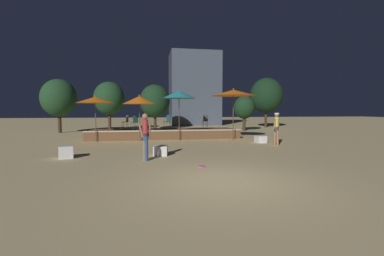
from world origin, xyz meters
name	(u,v)px	position (x,y,z in m)	size (l,w,h in m)	color
ground_plane	(223,182)	(0.00, 0.00, 0.00)	(120.00, 120.00, 0.00)	tan
wooden_deck	(164,134)	(-0.88, 11.07, 0.28)	(9.80, 2.95, 0.63)	brown
patio_umbrella_0	(95,100)	(-5.03, 9.50, 2.47)	(2.18, 2.18, 2.73)	brown
patio_umbrella_1	(139,100)	(-2.47, 9.40, 2.48)	(2.02, 2.02, 2.80)	brown
patio_umbrella_2	(233,93)	(3.33, 9.14, 2.96)	(2.73, 2.73, 3.23)	brown
patio_umbrella_3	(179,94)	(-0.07, 9.42, 2.84)	(2.10, 2.10, 3.17)	brown
cube_seat_0	(161,151)	(-1.45, 4.24, 0.20)	(0.64, 0.64, 0.40)	white
cube_seat_1	(66,152)	(-5.13, 4.22, 0.24)	(0.63, 0.63, 0.48)	white
cube_seat_2	(261,139)	(4.45, 7.49, 0.20)	(0.58, 0.58, 0.40)	white
person_0	(276,127)	(4.73, 6.19, 0.98)	(0.49, 0.31, 1.74)	#997051
person_1	(145,135)	(-2.05, 3.24, 0.96)	(0.51, 0.29, 1.76)	#997051
bistro_chair_0	(126,120)	(-3.44, 11.49, 1.18)	(0.46, 0.45, 0.90)	#47474C
bistro_chair_1	(168,120)	(-0.59, 11.88, 1.18)	(0.48, 0.48, 0.90)	#1E4C47
bistro_chair_2	(135,121)	(-2.81, 10.50, 1.18)	(0.47, 0.47, 0.90)	#1E4C47
bistro_chair_3	(205,120)	(2.09, 11.69, 1.18)	(0.40, 0.41, 0.90)	#47474C
frisbee_disc	(202,166)	(-0.21, 1.80, 0.02)	(0.24, 0.24, 0.03)	#E54C99
background_tree_0	(109,99)	(-5.55, 18.49, 2.95)	(2.82, 2.82, 4.51)	#3D2B1C
background_tree_1	(155,101)	(-1.33, 18.89, 2.75)	(2.90, 2.90, 4.35)	#3D2B1C
background_tree_2	(59,98)	(-9.20, 16.27, 2.86)	(2.80, 2.80, 4.41)	#3D2B1C
background_tree_3	(266,96)	(10.69, 19.90, 3.46)	(3.44, 3.44, 5.36)	#3D2B1C
background_tree_4	(244,108)	(6.64, 15.84, 2.11)	(1.89, 1.89, 3.17)	#3D2B1C
distant_building	(194,89)	(3.85, 26.36, 4.54)	(6.14, 4.85, 9.09)	#4C5666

